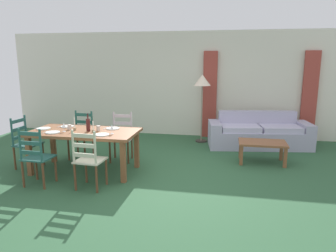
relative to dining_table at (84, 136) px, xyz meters
name	(u,v)px	position (x,y,z in m)	size (l,w,h in m)	color
ground_plane	(156,178)	(1.33, -0.09, -0.67)	(9.60, 9.60, 0.02)	#2C5736
wall_far	(184,84)	(1.33, 3.21, 0.69)	(9.60, 0.16, 2.70)	beige
curtain_panel_left	(210,95)	(2.01, 3.07, 0.44)	(0.35, 0.08, 2.20)	#9A3C32
curtain_panel_right	(309,97)	(4.41, 3.07, 0.44)	(0.35, 0.08, 2.20)	#9A3C32
dining_table	(84,136)	(0.00, 0.00, 0.00)	(1.90, 0.96, 0.75)	brown
dining_chair_near_left	(36,157)	(-0.45, -0.76, -0.19)	(0.43, 0.41, 0.96)	#24564D
dining_chair_near_right	(89,159)	(0.42, -0.73, -0.19)	(0.44, 0.42, 0.96)	beige
dining_chair_far_left	(82,135)	(-0.41, 0.73, -0.19)	(0.45, 0.43, 0.96)	#245A4C
dining_chair_far_right	(122,137)	(0.43, 0.75, -0.19)	(0.45, 0.43, 0.96)	silver
dining_chair_head_west	(26,142)	(-1.17, 0.00, -0.19)	(0.43, 0.44, 0.96)	#26554F
dinner_plate_near_left	(53,132)	(-0.45, -0.25, 0.10)	(0.24, 0.24, 0.02)	white
fork_near_left	(45,132)	(-0.60, -0.25, 0.09)	(0.02, 0.17, 0.01)	silver
dinner_plate_near_right	(102,135)	(0.45, -0.25, 0.10)	(0.24, 0.24, 0.02)	white
fork_near_right	(94,135)	(0.30, -0.25, 0.09)	(0.02, 0.17, 0.01)	silver
dinner_plate_far_left	(67,126)	(-0.45, 0.25, 0.10)	(0.24, 0.24, 0.02)	white
fork_far_left	(60,126)	(-0.60, 0.25, 0.09)	(0.02, 0.17, 0.01)	silver
dinner_plate_far_right	(113,128)	(0.45, 0.25, 0.10)	(0.24, 0.24, 0.02)	white
fork_far_right	(105,128)	(0.30, 0.25, 0.09)	(0.02, 0.17, 0.01)	silver
dinner_plate_head_west	(44,129)	(-0.78, 0.00, 0.10)	(0.24, 0.24, 0.02)	white
fork_head_west	(36,128)	(-0.93, 0.00, 0.09)	(0.02, 0.17, 0.01)	silver
wine_bottle	(88,125)	(0.10, -0.01, 0.20)	(0.07, 0.07, 0.32)	#471919
wine_glass_near_left	(64,125)	(-0.30, -0.13, 0.20)	(0.06, 0.06, 0.16)	white
wine_glass_near_right	(112,127)	(0.58, -0.13, 0.20)	(0.06, 0.06, 0.16)	white
coffee_cup_primary	(98,128)	(0.25, 0.06, 0.13)	(0.07, 0.07, 0.09)	beige
coffee_cup_secondary	(69,127)	(-0.30, 0.05, 0.13)	(0.07, 0.07, 0.09)	beige
candle_tall	(75,127)	(-0.18, 0.02, 0.15)	(0.05, 0.05, 0.23)	#998C66
candle_short	(93,129)	(0.20, -0.04, 0.14)	(0.05, 0.05, 0.19)	#998C66
couch	(258,134)	(3.20, 2.33, -0.37)	(2.37, 1.13, 0.80)	#A7A3BD
coffee_table	(262,145)	(3.17, 1.12, -0.31)	(0.90, 0.56, 0.42)	brown
standing_lamp	(202,84)	(1.86, 2.52, 0.75)	(0.40, 0.40, 1.64)	#332D28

